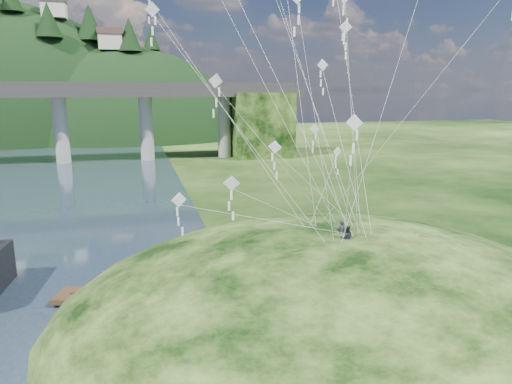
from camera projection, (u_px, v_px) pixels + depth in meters
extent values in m
plane|color=black|center=(213.00, 347.00, 24.46)|extent=(320.00, 320.00, 0.00)
ellipsoid|color=black|center=(334.00, 333.00, 28.69)|extent=(36.00, 32.00, 13.00)
cylinder|color=gray|center=(61.00, 129.00, 84.86)|extent=(2.60, 2.60, 13.00)
cylinder|color=gray|center=(146.00, 127.00, 88.77)|extent=(2.60, 2.60, 13.00)
cylinder|color=gray|center=(224.00, 125.00, 92.69)|extent=(2.60, 2.60, 13.00)
cube|color=black|center=(260.00, 125.00, 94.59)|extent=(12.00, 11.00, 13.00)
ellipsoid|color=black|center=(7.00, 158.00, 134.43)|extent=(96.00, 68.00, 88.00)
ellipsoid|color=black|center=(130.00, 170.00, 136.61)|extent=(76.00, 56.00, 72.00)
cone|color=black|center=(48.00, 20.00, 113.06)|extent=(6.47, 6.47, 8.51)
cone|color=black|center=(89.00, 22.00, 121.76)|extent=(7.13, 7.13, 9.38)
cone|color=black|center=(129.00, 34.00, 120.37)|extent=(6.56, 6.56, 8.63)
cone|color=black|center=(151.00, 38.00, 127.18)|extent=(4.88, 4.88, 6.42)
cube|color=beige|center=(54.00, 10.00, 120.79)|extent=(6.00, 5.00, 4.00)
cube|color=beige|center=(110.00, 42.00, 120.48)|extent=(6.00, 5.00, 4.00)
cube|color=brown|center=(110.00, 31.00, 119.89)|extent=(6.40, 5.40, 1.60)
cube|color=#332114|center=(161.00, 299.00, 29.15)|extent=(13.67, 6.52, 0.34)
cylinder|color=#332114|center=(73.00, 299.00, 29.61)|extent=(0.29, 0.29, 0.98)
cylinder|color=#332114|center=(117.00, 301.00, 29.41)|extent=(0.29, 0.29, 0.98)
cylinder|color=#332114|center=(162.00, 302.00, 29.20)|extent=(0.29, 0.29, 0.98)
cylinder|color=#332114|center=(207.00, 304.00, 29.00)|extent=(0.29, 0.29, 0.98)
cylinder|color=#332114|center=(253.00, 305.00, 28.80)|extent=(0.29, 0.29, 0.98)
imported|color=#23282F|center=(342.00, 220.00, 27.49)|extent=(0.67, 0.51, 1.64)
imported|color=#23282F|center=(347.00, 225.00, 26.54)|extent=(0.87, 0.74, 1.55)
cube|color=silver|center=(346.00, 27.00, 25.46)|extent=(0.63, 0.42, 0.69)
cube|color=silver|center=(345.00, 37.00, 25.58)|extent=(0.09, 0.04, 0.42)
cube|color=silver|center=(345.00, 46.00, 25.69)|extent=(0.09, 0.04, 0.42)
cube|color=silver|center=(344.00, 56.00, 25.80)|extent=(0.09, 0.04, 0.42)
cube|color=silver|center=(337.00, 152.00, 36.93)|extent=(0.79, 0.24, 0.80)
cube|color=silver|center=(337.00, 159.00, 37.06)|extent=(0.10, 0.06, 0.46)
cube|color=silver|center=(337.00, 165.00, 37.18)|extent=(0.10, 0.06, 0.46)
cube|color=silver|center=(337.00, 172.00, 37.30)|extent=(0.10, 0.06, 0.46)
cube|color=silver|center=(297.00, 8.00, 20.18)|extent=(0.09, 0.05, 0.42)
cube|color=silver|center=(297.00, 20.00, 20.29)|extent=(0.09, 0.05, 0.42)
cube|color=silver|center=(296.00, 32.00, 20.40)|extent=(0.09, 0.05, 0.42)
cube|color=silver|center=(334.00, 3.00, 33.84)|extent=(0.11, 0.08, 0.51)
cube|color=silver|center=(149.00, 3.00, 29.90)|extent=(0.09, 0.06, 0.43)
cube|color=silver|center=(149.00, 12.00, 30.02)|extent=(0.09, 0.06, 0.43)
cube|color=silver|center=(150.00, 20.00, 30.13)|extent=(0.09, 0.06, 0.43)
cube|color=silver|center=(354.00, 123.00, 22.00)|extent=(0.58, 0.70, 0.85)
cube|color=silver|center=(354.00, 135.00, 22.14)|extent=(0.10, 0.08, 0.50)
cube|color=silver|center=(353.00, 148.00, 22.27)|extent=(0.10, 0.08, 0.50)
cube|color=silver|center=(353.00, 160.00, 22.40)|extent=(0.10, 0.08, 0.50)
cube|color=silver|center=(323.00, 65.00, 30.86)|extent=(0.49, 0.71, 0.80)
cube|color=silver|center=(322.00, 74.00, 30.99)|extent=(0.10, 0.08, 0.48)
cube|color=silver|center=(322.00, 83.00, 31.12)|extent=(0.10, 0.08, 0.48)
cube|color=silver|center=(322.00, 92.00, 31.24)|extent=(0.10, 0.08, 0.48)
cube|color=silver|center=(232.00, 183.00, 21.24)|extent=(0.76, 0.24, 0.75)
cube|color=silver|center=(232.00, 195.00, 21.36)|extent=(0.10, 0.03, 0.44)
cube|color=silver|center=(232.00, 206.00, 21.48)|extent=(0.10, 0.03, 0.44)
cube|color=silver|center=(232.00, 217.00, 21.60)|extent=(0.10, 0.03, 0.44)
cube|color=silver|center=(345.00, 9.00, 19.52)|extent=(0.11, 0.08, 0.50)
cube|color=silver|center=(344.00, 24.00, 19.65)|extent=(0.11, 0.08, 0.50)
cube|color=silver|center=(344.00, 39.00, 19.79)|extent=(0.11, 0.08, 0.50)
cube|color=silver|center=(152.00, 9.00, 26.66)|extent=(0.86, 0.26, 0.84)
cube|color=silver|center=(153.00, 20.00, 26.80)|extent=(0.11, 0.04, 0.50)
cube|color=silver|center=(153.00, 31.00, 26.93)|extent=(0.11, 0.04, 0.50)
cube|color=silver|center=(154.00, 42.00, 27.06)|extent=(0.11, 0.04, 0.50)
cube|color=silver|center=(314.00, 129.00, 35.62)|extent=(0.68, 0.47, 0.77)
cube|color=silver|center=(314.00, 136.00, 35.74)|extent=(0.10, 0.05, 0.46)
cube|color=silver|center=(314.00, 143.00, 35.86)|extent=(0.10, 0.05, 0.46)
cube|color=silver|center=(314.00, 150.00, 35.99)|extent=(0.10, 0.05, 0.46)
cube|color=silver|center=(216.00, 81.00, 20.83)|extent=(0.67, 0.24, 0.66)
cube|color=silver|center=(216.00, 92.00, 20.93)|extent=(0.08, 0.06, 0.40)
cube|color=silver|center=(216.00, 103.00, 21.04)|extent=(0.08, 0.06, 0.40)
cube|color=silver|center=(216.00, 113.00, 21.14)|extent=(0.08, 0.06, 0.40)
cube|color=silver|center=(179.00, 200.00, 24.79)|extent=(0.84, 0.31, 0.87)
cube|color=silver|center=(179.00, 211.00, 24.92)|extent=(0.11, 0.07, 0.51)
cube|color=silver|center=(180.00, 222.00, 25.06)|extent=(0.11, 0.07, 0.51)
cube|color=silver|center=(180.00, 232.00, 25.19)|extent=(0.11, 0.07, 0.51)
cube|color=silver|center=(275.00, 147.00, 25.91)|extent=(0.69, 0.45, 0.76)
cube|color=silver|center=(275.00, 157.00, 26.04)|extent=(0.10, 0.04, 0.46)
cube|color=silver|center=(275.00, 166.00, 26.16)|extent=(0.10, 0.04, 0.46)
cube|color=silver|center=(275.00, 176.00, 26.28)|extent=(0.10, 0.04, 0.46)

